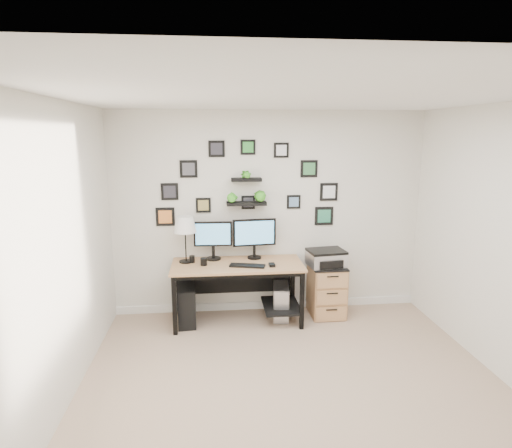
{
  "coord_description": "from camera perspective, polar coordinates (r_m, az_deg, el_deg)",
  "views": [
    {
      "loc": [
        -0.71,
        -3.38,
        2.32
      ],
      "look_at": [
        -0.19,
        1.83,
        1.2
      ],
      "focal_mm": 30.0,
      "sensor_mm": 36.0,
      "label": 1
    }
  ],
  "objects": [
    {
      "name": "keyboard",
      "position": [
        5.14,
        -1.16,
        -5.57
      ],
      "size": [
        0.44,
        0.23,
        0.02
      ],
      "primitive_type": "cube",
      "rotation": [
        0.0,
        0.0,
        -0.24
      ],
      "color": "black",
      "rests_on": "desk"
    },
    {
      "name": "file_cabinet",
      "position": [
        5.66,
        9.39,
        -8.63
      ],
      "size": [
        0.43,
        0.53,
        0.67
      ],
      "color": "tan",
      "rests_on": "ground"
    },
    {
      "name": "pc_tower_grey",
      "position": [
        5.54,
        3.34,
        -10.26
      ],
      "size": [
        0.25,
        0.45,
        0.43
      ],
      "color": "gray",
      "rests_on": "ground"
    },
    {
      "name": "table_lamp",
      "position": [
        5.27,
        -9.45,
        -0.22
      ],
      "size": [
        0.28,
        0.28,
        0.58
      ],
      "color": "black",
      "rests_on": "desk"
    },
    {
      "name": "wall_decor",
      "position": [
        5.37,
        -1.05,
        4.86
      ],
      "size": [
        2.33,
        0.18,
        1.1
      ],
      "color": "black",
      "rests_on": "ground"
    },
    {
      "name": "desk",
      "position": [
        5.33,
        -2.13,
        -6.46
      ],
      "size": [
        1.6,
        0.7,
        0.75
      ],
      "color": "tan",
      "rests_on": "ground"
    },
    {
      "name": "mouse",
      "position": [
        5.16,
        2.14,
        -5.47
      ],
      "size": [
        0.07,
        0.11,
        0.03
      ],
      "primitive_type": "cube",
      "rotation": [
        0.0,
        0.0,
        0.01
      ],
      "color": "black",
      "rests_on": "desk"
    },
    {
      "name": "monitor_left",
      "position": [
        5.37,
        -5.75,
        -1.81
      ],
      "size": [
        0.48,
        0.19,
        0.49
      ],
      "color": "black",
      "rests_on": "desk"
    },
    {
      "name": "pen_cup",
      "position": [
        5.35,
        -8.52,
        -4.65
      ],
      "size": [
        0.07,
        0.07,
        0.09
      ],
      "primitive_type": "cylinder",
      "color": "black",
      "rests_on": "desk"
    },
    {
      "name": "monitor_right",
      "position": [
        5.39,
        -0.21,
        -1.5
      ],
      "size": [
        0.55,
        0.2,
        0.51
      ],
      "color": "black",
      "rests_on": "desk"
    },
    {
      "name": "mug",
      "position": [
        5.22,
        -6.98,
        -5.0
      ],
      "size": [
        0.08,
        0.08,
        0.09
      ],
      "primitive_type": "cylinder",
      "color": "black",
      "rests_on": "desk"
    },
    {
      "name": "printer",
      "position": [
        5.48,
        9.35,
        -4.48
      ],
      "size": [
        0.49,
        0.41,
        0.2
      ],
      "color": "silver",
      "rests_on": "file_cabinet"
    },
    {
      "name": "pc_tower_black",
      "position": [
        5.44,
        -9.27,
        -10.55
      ],
      "size": [
        0.25,
        0.5,
        0.48
      ],
      "primitive_type": "cube",
      "rotation": [
        0.0,
        0.0,
        0.08
      ],
      "color": "black",
      "rests_on": "ground"
    },
    {
      "name": "room",
      "position": [
        5.87,
        1.7,
        -10.69
      ],
      "size": [
        4.0,
        4.0,
        4.0
      ],
      "color": "tan",
      "rests_on": "ground"
    }
  ]
}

